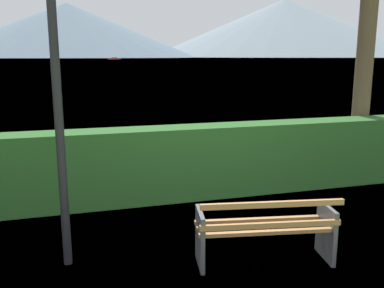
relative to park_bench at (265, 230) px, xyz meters
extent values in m
plane|color=olive|center=(0.01, 0.06, -0.42)|extent=(1400.00, 1400.00, 0.00)
plane|color=slate|center=(0.01, 308.73, -0.42)|extent=(620.00, 620.00, 0.00)
cube|color=#A0703F|center=(-0.02, -0.13, 0.03)|extent=(1.63, 0.34, 0.04)
cube|color=#A0703F|center=(0.01, 0.06, 0.03)|extent=(1.63, 0.34, 0.04)
cube|color=#A0703F|center=(0.04, 0.25, 0.03)|extent=(1.63, 0.34, 0.04)
cube|color=#A0703F|center=(-0.03, -0.20, 0.15)|extent=(1.62, 0.32, 0.06)
cube|color=#A0703F|center=(-0.04, -0.25, 0.41)|extent=(1.62, 0.32, 0.06)
cube|color=#4C4C51|center=(-0.76, 0.17, -0.09)|extent=(0.14, 0.51, 0.68)
cube|color=#4C4C51|center=(0.77, -0.09, -0.09)|extent=(0.14, 0.51, 0.68)
cube|color=#285B23|center=(0.01, 2.61, 0.21)|extent=(13.84, 0.60, 1.26)
cylinder|color=brown|center=(3.61, 3.08, 1.98)|extent=(0.35, 0.35, 4.81)
cylinder|color=black|center=(-2.28, 0.65, 1.35)|extent=(0.10, 0.10, 3.54)
cube|color=#B2332D|center=(25.01, 258.59, -0.07)|extent=(8.05, 5.06, 0.71)
cube|color=beige|center=(25.01, 258.59, 0.64)|extent=(3.20, 2.68, 0.70)
cone|color=slate|center=(0.01, 532.03, 30.99)|extent=(306.89, 306.89, 62.83)
cone|color=gray|center=(308.84, 579.26, 41.36)|extent=(398.43, 398.43, 83.56)
camera|label=1|loc=(-2.14, -4.26, 2.03)|focal=39.45mm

